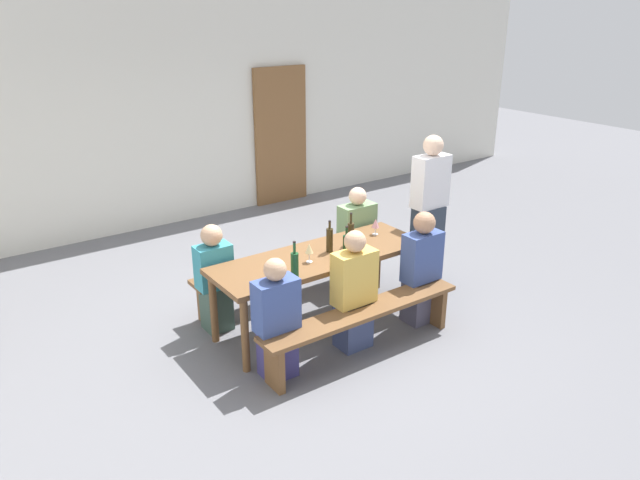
# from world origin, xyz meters

# --- Properties ---
(ground_plane) EXTENTS (24.00, 24.00, 0.00)m
(ground_plane) POSITION_xyz_m (0.00, 0.00, 0.00)
(ground_plane) COLOR slate
(back_wall) EXTENTS (14.00, 0.20, 3.20)m
(back_wall) POSITION_xyz_m (0.00, 3.74, 1.60)
(back_wall) COLOR silver
(back_wall) RESTS_ON ground
(wooden_door) EXTENTS (0.90, 0.06, 2.10)m
(wooden_door) POSITION_xyz_m (1.80, 3.60, 1.05)
(wooden_door) COLOR brown
(wooden_door) RESTS_ON ground
(tasting_table) EXTENTS (2.15, 0.73, 0.75)m
(tasting_table) POSITION_xyz_m (0.00, 0.00, 0.67)
(tasting_table) COLOR brown
(tasting_table) RESTS_ON ground
(bench_near) EXTENTS (2.05, 0.30, 0.45)m
(bench_near) POSITION_xyz_m (0.00, -0.66, 0.36)
(bench_near) COLOR brown
(bench_near) RESTS_ON ground
(bench_far) EXTENTS (2.05, 0.30, 0.45)m
(bench_far) POSITION_xyz_m (0.00, 0.66, 0.36)
(bench_far) COLOR brown
(bench_far) RESTS_ON ground
(wine_bottle_0) EXTENTS (0.07, 0.07, 0.34)m
(wine_bottle_0) POSITION_xyz_m (-0.47, -0.29, 0.87)
(wine_bottle_0) COLOR #194723
(wine_bottle_0) RESTS_ON tasting_table
(wine_bottle_1) EXTENTS (0.07, 0.07, 0.33)m
(wine_bottle_1) POSITION_xyz_m (0.40, 0.04, 0.87)
(wine_bottle_1) COLOR #332814
(wine_bottle_1) RESTS_ON tasting_table
(wine_bottle_2) EXTENTS (0.07, 0.07, 0.30)m
(wine_bottle_2) POSITION_xyz_m (0.18, -0.18, 0.86)
(wine_bottle_2) COLOR #143319
(wine_bottle_2) RESTS_ON tasting_table
(wine_bottle_3) EXTENTS (0.07, 0.07, 0.32)m
(wine_bottle_3) POSITION_xyz_m (0.12, 0.01, 0.87)
(wine_bottle_3) COLOR #332814
(wine_bottle_3) RESTS_ON tasting_table
(wine_glass_0) EXTENTS (0.08, 0.08, 0.17)m
(wine_glass_0) POSITION_xyz_m (0.78, 0.11, 0.87)
(wine_glass_0) COLOR silver
(wine_glass_0) RESTS_ON tasting_table
(wine_glass_1) EXTENTS (0.08, 0.08, 0.18)m
(wine_glass_1) POSITION_xyz_m (-0.18, -0.09, 0.88)
(wine_glass_1) COLOR silver
(wine_glass_1) RESTS_ON tasting_table
(seated_guest_near_0) EXTENTS (0.37, 0.24, 1.09)m
(seated_guest_near_0) POSITION_xyz_m (-0.81, -0.51, 0.51)
(seated_guest_near_0) COLOR navy
(seated_guest_near_0) RESTS_ON ground
(seated_guest_near_1) EXTENTS (0.40, 0.24, 1.15)m
(seated_guest_near_1) POSITION_xyz_m (0.01, -0.51, 0.54)
(seated_guest_near_1) COLOR #38446D
(seated_guest_near_1) RESTS_ON ground
(seated_guest_near_2) EXTENTS (0.39, 0.24, 1.15)m
(seated_guest_near_2) POSITION_xyz_m (0.85, -0.51, 0.55)
(seated_guest_near_2) COLOR #4A475B
(seated_guest_near_2) RESTS_ON ground
(seated_guest_far_0) EXTENTS (0.34, 0.24, 1.08)m
(seated_guest_far_0) POSITION_xyz_m (-0.87, 0.51, 0.52)
(seated_guest_far_0) COLOR #385045
(seated_guest_far_0) RESTS_ON ground
(seated_guest_far_1) EXTENTS (0.41, 0.24, 1.14)m
(seated_guest_far_1) POSITION_xyz_m (0.86, 0.51, 0.54)
(seated_guest_far_1) COLOR navy
(seated_guest_far_1) RESTS_ON ground
(standing_host) EXTENTS (0.40, 0.24, 1.71)m
(standing_host) POSITION_xyz_m (1.51, 0.07, 0.83)
(standing_host) COLOR #2C3644
(standing_host) RESTS_ON ground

